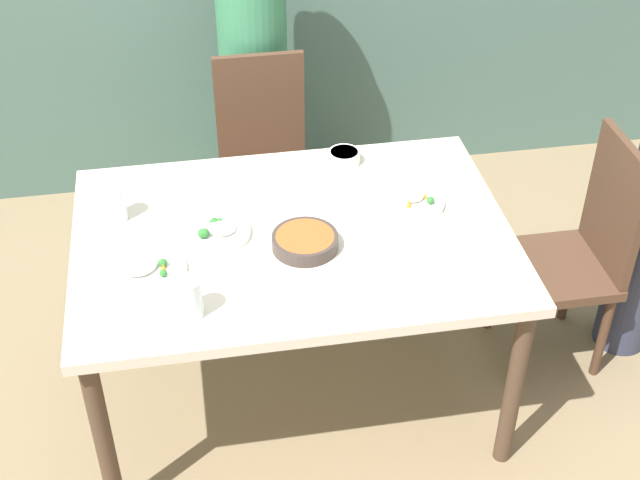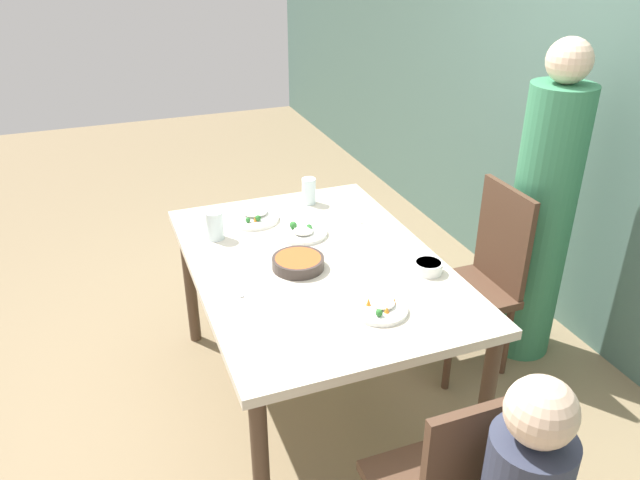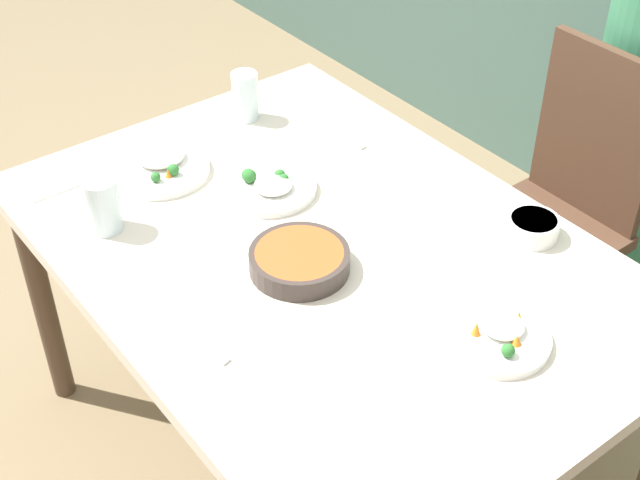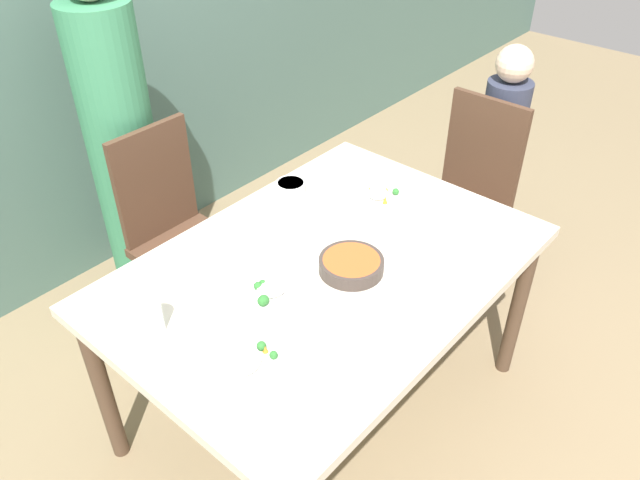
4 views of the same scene
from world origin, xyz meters
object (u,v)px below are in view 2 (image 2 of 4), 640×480
(plate_rice_adult, at_px, (380,308))
(chair_adult_spot, at_px, (479,275))
(glass_water_tall, at_px, (215,225))
(bowl_curry, at_px, (298,262))
(person_adult, at_px, (540,218))

(plate_rice_adult, bearing_deg, chair_adult_spot, 120.30)
(glass_water_tall, bearing_deg, bowl_curry, 34.22)
(person_adult, distance_m, glass_water_tall, 1.57)
(chair_adult_spot, xyz_separation_m, glass_water_tall, (-0.36, -1.21, 0.32))
(bowl_curry, bearing_deg, person_adult, 91.49)
(bowl_curry, relative_size, plate_rice_adult, 1.03)
(bowl_curry, height_order, glass_water_tall, glass_water_tall)
(chair_adult_spot, distance_m, person_adult, 0.41)
(person_adult, bearing_deg, plate_rice_adult, -67.47)
(chair_adult_spot, bearing_deg, glass_water_tall, -106.40)
(person_adult, height_order, plate_rice_adult, person_adult)
(chair_adult_spot, relative_size, glass_water_tall, 7.14)
(chair_adult_spot, xyz_separation_m, bowl_curry, (0.03, -0.95, 0.28))
(person_adult, height_order, glass_water_tall, person_adult)
(bowl_curry, bearing_deg, glass_water_tall, -145.78)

